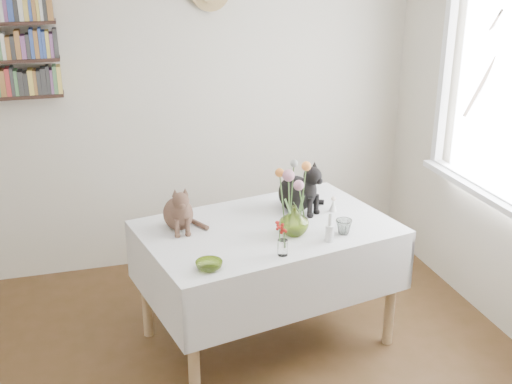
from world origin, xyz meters
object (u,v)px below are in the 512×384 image
object	(u,v)px
dining_table	(267,255)
tabby_cat	(178,205)
flower_vase	(294,220)
black_cat	(295,184)

from	to	relation	value
dining_table	tabby_cat	world-z (taller)	tabby_cat
tabby_cat	flower_vase	world-z (taller)	tabby_cat
dining_table	flower_vase	world-z (taller)	flower_vase
dining_table	black_cat	xyz separation A→B (m)	(0.24, 0.20, 0.36)
black_cat	flower_vase	world-z (taller)	black_cat
tabby_cat	black_cat	size ratio (longest dim) A/B	0.85
black_cat	tabby_cat	bearing A→B (deg)	149.43
tabby_cat	black_cat	xyz separation A→B (m)	(0.75, 0.08, 0.03)
black_cat	flower_vase	distance (m)	0.38
dining_table	black_cat	bearing A→B (deg)	39.18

